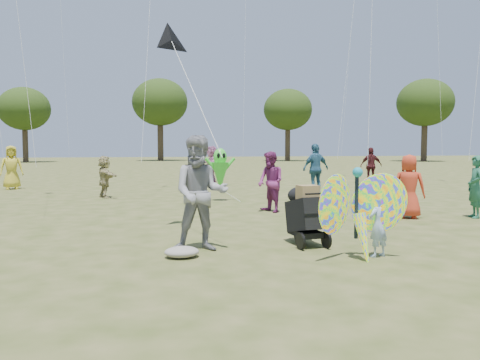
# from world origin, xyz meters

# --- Properties ---
(ground) EXTENTS (160.00, 160.00, 0.00)m
(ground) POSITION_xyz_m (0.00, 0.00, 0.00)
(ground) COLOR #51592B
(ground) RESTS_ON ground
(child_girl) EXTENTS (0.43, 0.35, 1.03)m
(child_girl) POSITION_xyz_m (1.47, -1.04, 0.51)
(child_girl) COLOR #9BB6DC
(child_girl) RESTS_ON ground
(adult_man) EXTENTS (1.07, 0.90, 1.97)m
(adult_man) POSITION_xyz_m (-1.24, 0.09, 0.99)
(adult_man) COLOR gray
(adult_man) RESTS_ON ground
(grey_bag) EXTENTS (0.56, 0.46, 0.18)m
(grey_bag) POSITION_xyz_m (-1.61, -0.33, 0.09)
(grey_bag) COLOR gray
(grey_bag) RESTS_ON ground
(crowd_a) EXTENTS (0.93, 0.87, 1.59)m
(crowd_a) POSITION_xyz_m (4.37, 2.51, 0.80)
(crowd_a) COLOR #BC371E
(crowd_a) RESTS_ON ground
(crowd_c) EXTENTS (1.20, 0.71, 1.91)m
(crowd_c) POSITION_xyz_m (4.53, 8.77, 0.96)
(crowd_c) COLOR #2D5E7C
(crowd_c) RESTS_ON ground
(crowd_d) EXTENTS (0.90, 1.44, 1.48)m
(crowd_d) POSITION_xyz_m (-3.20, 9.27, 0.74)
(crowd_d) COLOR tan
(crowd_d) RESTS_ON ground
(crowd_e) EXTENTS (0.85, 0.96, 1.66)m
(crowd_e) POSITION_xyz_m (1.35, 4.35, 0.83)
(crowd_e) COLOR #782862
(crowd_e) RESTS_ON ground
(crowd_f) EXTENTS (0.54, 0.66, 1.56)m
(crowd_f) POSITION_xyz_m (6.02, 2.16, 0.78)
(crowd_f) COLOR #235F45
(crowd_f) RESTS_ON ground
(crowd_g) EXTENTS (1.02, 0.79, 1.84)m
(crowd_g) POSITION_xyz_m (-7.16, 13.68, 0.92)
(crowd_g) COLOR gold
(crowd_g) RESTS_ON ground
(crowd_h) EXTENTS (1.10, 0.65, 1.76)m
(crowd_h) POSITION_xyz_m (9.02, 12.62, 0.88)
(crowd_h) COLOR #441619
(crowd_h) RESTS_ON ground
(crowd_j) EXTENTS (0.60, 1.73, 1.85)m
(crowd_j) POSITION_xyz_m (1.79, 15.72, 0.92)
(crowd_j) COLOR #A8608E
(crowd_j) RESTS_ON ground
(jogging_stroller) EXTENTS (0.56, 1.08, 1.09)m
(jogging_stroller) POSITION_xyz_m (0.69, 0.14, 0.61)
(jogging_stroller) COLOR black
(jogging_stroller) RESTS_ON ground
(butterfly_kite) EXTENTS (1.74, 0.75, 1.66)m
(butterfly_kite) POSITION_xyz_m (1.08, -1.13, 0.72)
(butterfly_kite) COLOR #FF2862
(butterfly_kite) RESTS_ON ground
(delta_kite_rig) EXTENTS (1.12, 2.28, 2.80)m
(delta_kite_rig) POSITION_xyz_m (-1.50, 2.13, 3.95)
(delta_kite_rig) COLOR black
(delta_kite_rig) RESTS_ON ground
(alien_kite) EXTENTS (1.12, 0.69, 1.74)m
(alien_kite) POSITION_xyz_m (0.54, 7.30, 0.97)
(alien_kite) COLOR #3ADA33
(alien_kite) RESTS_ON ground
(tree_line) EXTENTS (91.78, 33.60, 10.79)m
(tree_line) POSITION_xyz_m (3.67, 44.99, 6.86)
(tree_line) COLOR #3A2D21
(tree_line) RESTS_ON ground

